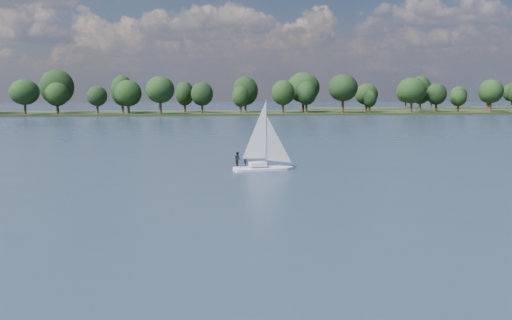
# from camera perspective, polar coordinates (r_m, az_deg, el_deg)

# --- Properties ---
(ground) EXTENTS (700.00, 700.00, 0.00)m
(ground) POSITION_cam_1_polar(r_m,az_deg,el_deg) (110.59, -4.26, 2.36)
(ground) COLOR #233342
(ground) RESTS_ON ground
(far_shore) EXTENTS (660.00, 40.00, 1.50)m
(far_shore) POSITION_cam_1_polar(r_m,az_deg,el_deg) (222.37, -5.43, 4.62)
(far_shore) COLOR black
(far_shore) RESTS_ON ground
(sailboat) EXTENTS (6.45, 2.99, 8.20)m
(sailboat) POSITION_cam_1_polar(r_m,az_deg,el_deg) (62.80, 0.43, 1.02)
(sailboat) COLOR silver
(sailboat) RESTS_ON ground
(treeline) EXTENTS (562.65, 74.26, 18.46)m
(treeline) POSITION_cam_1_polar(r_m,az_deg,el_deg) (218.46, -6.37, 6.71)
(treeline) COLOR black
(treeline) RESTS_ON ground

